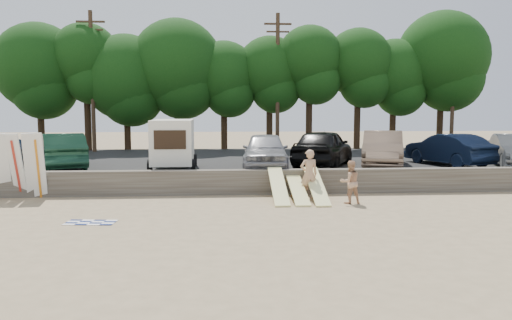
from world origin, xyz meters
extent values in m
plane|color=tan|center=(0.00, 0.00, 0.00)|extent=(120.00, 120.00, 0.00)
cube|color=#6B6356|center=(0.00, 3.00, 0.50)|extent=(44.00, 0.50, 1.00)
cube|color=#282828|center=(0.00, 10.50, 0.35)|extent=(44.00, 14.50, 0.70)
cylinder|color=#382616|center=(-13.88, 17.60, 2.58)|extent=(0.44, 0.44, 3.76)
sphere|color=#1D4A15|center=(-13.88, 17.60, 6.26)|extent=(5.89, 5.89, 5.89)
cylinder|color=#382616|center=(-10.67, 17.17, 2.80)|extent=(0.44, 0.44, 4.19)
sphere|color=#1D4A15|center=(-10.67, 17.17, 6.89)|extent=(4.53, 4.53, 4.53)
cylinder|color=#382616|center=(-8.15, 17.60, 2.35)|extent=(0.44, 0.44, 3.31)
sphere|color=#1D4A15|center=(-8.15, 17.60, 5.58)|extent=(5.84, 5.84, 5.84)
cylinder|color=#382616|center=(-4.72, 17.60, 2.64)|extent=(0.44, 0.44, 3.88)
sphere|color=#1D4A15|center=(-4.72, 17.60, 6.43)|extent=(6.28, 6.28, 6.28)
cylinder|color=#382616|center=(-1.53, 17.60, 2.42)|extent=(0.44, 0.44, 3.45)
sphere|color=#1D4A15|center=(-1.53, 17.60, 5.79)|extent=(4.65, 4.65, 4.65)
cylinder|color=#382616|center=(1.62, 17.60, 2.55)|extent=(0.44, 0.44, 3.70)
sphere|color=#1D4A15|center=(1.62, 17.60, 6.16)|extent=(4.63, 4.63, 4.63)
cylinder|color=#382616|center=(4.30, 17.00, 2.79)|extent=(0.44, 0.44, 4.18)
sphere|color=#1D4A15|center=(4.30, 17.00, 6.87)|extent=(4.54, 4.54, 4.54)
cylinder|color=#382616|center=(7.72, 17.13, 2.72)|extent=(0.44, 0.44, 4.03)
sphere|color=#1D4A15|center=(7.72, 17.13, 6.66)|extent=(4.70, 4.70, 4.70)
cylinder|color=#382616|center=(10.42, 17.60, 2.48)|extent=(0.44, 0.44, 3.57)
sphere|color=#1D4A15|center=(10.42, 17.60, 5.97)|extent=(4.78, 4.78, 4.78)
cylinder|color=#382616|center=(13.79, 17.40, 2.88)|extent=(0.44, 0.44, 4.36)
sphere|color=#1D4A15|center=(13.79, 17.40, 7.14)|extent=(6.34, 6.34, 6.34)
cylinder|color=#473321|center=(-10.00, 16.00, 5.20)|extent=(0.26, 0.26, 9.00)
cube|color=#473321|center=(-10.00, 16.00, 9.00)|extent=(1.80, 0.12, 0.12)
cube|color=#473321|center=(-10.00, 16.00, 8.50)|extent=(1.50, 0.10, 0.10)
cylinder|color=#473321|center=(2.00, 16.00, 5.20)|extent=(0.26, 0.26, 9.00)
cube|color=#473321|center=(2.00, 16.00, 9.00)|extent=(1.80, 0.12, 0.12)
cube|color=#473321|center=(2.00, 16.00, 8.50)|extent=(1.50, 0.10, 0.10)
cylinder|color=#473321|center=(14.00, 16.00, 5.20)|extent=(0.26, 0.26, 9.00)
cube|color=#473321|center=(14.00, 16.00, 9.00)|extent=(1.80, 0.12, 0.12)
cube|color=#473321|center=(14.00, 16.00, 8.50)|extent=(1.50, 0.10, 0.10)
cube|color=white|center=(-3.96, 5.82, 1.99)|extent=(1.85, 3.60, 1.96)
cube|color=black|center=(-3.92, 4.02, 2.17)|extent=(1.34, 0.06, 0.80)
cylinder|color=black|center=(-4.87, 4.64, 0.99)|extent=(0.19, 0.59, 0.59)
cylinder|color=black|center=(-3.00, 4.68, 0.99)|extent=(0.19, 0.59, 0.59)
cylinder|color=black|center=(-4.92, 6.96, 0.99)|extent=(0.19, 0.59, 0.59)
cylinder|color=black|center=(-3.05, 7.00, 0.99)|extent=(0.19, 0.59, 0.59)
imported|color=#123322|center=(-9.06, 6.43, 1.52)|extent=(3.41, 5.30, 1.65)
imported|color=#949499|center=(0.23, 5.48, 1.55)|extent=(2.40, 5.12, 1.69)
imported|color=black|center=(3.13, 6.56, 1.60)|extent=(4.17, 5.71, 1.81)
imported|color=#7E6550|center=(6.02, 6.44, 1.55)|extent=(3.33, 5.47, 1.70)
imported|color=black|center=(9.37, 6.59, 1.48)|extent=(3.01, 5.00, 1.56)
cube|color=white|center=(-10.18, 2.62, 1.27)|extent=(0.53, 0.68, 2.54)
cube|color=white|center=(-9.64, 2.56, 1.27)|extent=(0.57, 0.75, 2.53)
cube|color=white|center=(-9.09, 2.56, 1.27)|extent=(0.58, 0.72, 2.54)
cube|color=white|center=(-8.83, 2.55, 1.28)|extent=(0.52, 0.57, 2.56)
cube|color=#FFFAA0|center=(0.37, 1.53, 0.55)|extent=(0.56, 2.84, 1.11)
cube|color=#FFFAA0|center=(1.11, 1.56, 0.43)|extent=(0.56, 2.91, 0.86)
cube|color=#FFFAA0|center=(1.81, 1.42, 0.55)|extent=(0.56, 2.84, 1.11)
imported|color=tan|center=(1.60, 1.81, 0.95)|extent=(0.75, 0.54, 1.91)
imported|color=tan|center=(2.92, 0.69, 0.79)|extent=(0.86, 0.72, 1.58)
cube|color=#227D45|center=(0.52, 1.99, 0.16)|extent=(0.39, 0.32, 0.32)
cube|color=#C15C16|center=(1.15, 2.22, 0.11)|extent=(0.35, 0.32, 0.22)
plane|color=white|center=(-5.78, -1.82, 0.01)|extent=(1.65, 1.65, 0.00)
camera|label=1|loc=(-1.82, -17.09, 3.44)|focal=35.00mm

